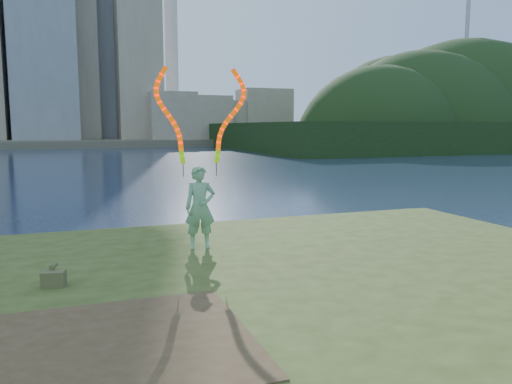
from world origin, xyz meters
name	(u,v)px	position (x,y,z in m)	size (l,w,h in m)	color
ground	(221,301)	(0.00, 0.00, 0.00)	(320.00, 320.00, 0.00)	#1A2741
grassy_knoll	(262,328)	(0.00, -2.30, 0.34)	(20.00, 18.00, 0.80)	#364518
dirt_patch	(117,344)	(-2.20, -3.20, 0.81)	(3.20, 3.00, 0.02)	#47331E
far_shore	(89,141)	(0.00, 95.00, 0.60)	(320.00, 40.00, 1.20)	#4F4A3A
wooded_hill	(459,146)	(59.57, 59.96, 0.16)	(78.00, 50.00, 63.00)	black
woman_with_ribbons	(200,184)	(-0.11, 1.19, 2.19)	(2.10, 0.49, 4.15)	#136B28
canvas_bag	(54,278)	(-3.00, -0.57, 0.94)	(0.41, 0.46, 0.35)	#404324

